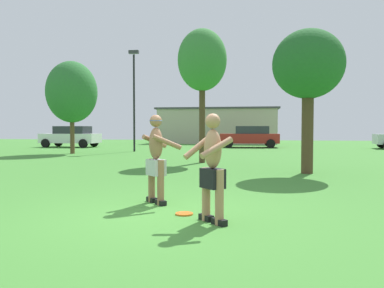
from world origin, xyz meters
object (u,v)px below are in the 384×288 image
player_in_black (212,166)px  lamp_post (134,90)px  tree_right_field (72,92)px  car_white_mid_lot (71,136)px  tree_behind_players (308,66)px  car_red_near_post (250,136)px  tree_left_field (202,61)px  frisbee (184,214)px  player_with_cap (156,155)px

player_in_black → lamp_post: lamp_post is taller
lamp_post → tree_right_field: bearing=-139.7°
car_white_mid_lot → tree_behind_players: tree_behind_players is taller
lamp_post → car_white_mid_lot: bearing=144.2°
car_white_mid_lot → tree_behind_players: 21.27m
player_in_black → car_red_near_post: player_in_black is taller
tree_behind_players → tree_left_field: bearing=139.2°
car_red_near_post → lamp_post: lamp_post is taller
tree_left_field → tree_behind_players: size_ratio=1.22×
lamp_post → tree_left_field: lamp_post is taller
car_red_near_post → lamp_post: size_ratio=0.71×
frisbee → tree_left_field: tree_left_field is taller
lamp_post → player_in_black: bearing=-69.1°
lamp_post → tree_left_field: (5.03, -6.91, 0.43)m
frisbee → car_white_mid_lot: (-12.29, 20.92, 0.81)m
player_with_cap → tree_left_field: size_ratio=0.31×
lamp_post → car_red_near_post: bearing=41.2°
player_in_black → frisbee: 1.09m
player_in_black → tree_left_field: 10.49m
car_red_near_post → tree_right_field: (-9.86, -8.56, 2.61)m
tree_behind_players → lamp_post: bearing=130.9°
frisbee → player_with_cap: bearing=128.9°
car_red_near_post → tree_right_field: tree_right_field is taller
player_in_black → car_red_near_post: size_ratio=0.38×
tree_behind_players → tree_right_field: bearing=146.4°
player_with_cap → car_red_near_post: (1.79, 21.63, -0.09)m
frisbee → car_red_near_post: 22.50m
player_in_black → frisbee: bearing=137.1°
player_in_black → car_white_mid_lot: 24.92m
frisbee → tree_left_field: (-0.86, 9.40, 4.14)m
car_red_near_post → lamp_post: bearing=-138.8°
player_in_black → lamp_post: size_ratio=0.27×
car_red_near_post → car_white_mid_lot: bearing=-173.4°
player_with_cap → tree_right_field: bearing=121.7°
car_red_near_post → tree_behind_players: bearing=-83.9°
player_with_cap → tree_left_field: tree_left_field is taller
frisbee → car_white_mid_lot: bearing=120.4°
frisbee → car_white_mid_lot: 24.27m
car_red_near_post → tree_left_field: (-1.98, -13.06, 3.33)m
player_in_black → tree_behind_players: (2.35, 6.66, 2.49)m
frisbee → tree_right_field: bearing=122.2°
player_with_cap → player_in_black: (1.18, -1.30, -0.06)m
tree_behind_players → car_white_mid_lot: bearing=135.8°
car_white_mid_lot → tree_left_field: bearing=-45.2°
tree_left_field → tree_right_field: bearing=150.3°
tree_right_field → tree_behind_players: 13.92m
car_red_near_post → tree_behind_players: size_ratio=0.97×
player_with_cap → car_white_mid_lot: (-11.62, 20.08, -0.09)m
lamp_post → tree_behind_players: size_ratio=1.37×
player_in_black → tree_right_field: bearing=122.8°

